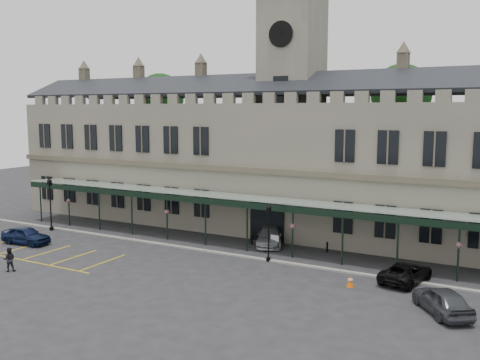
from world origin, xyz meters
The scene contains 19 objects.
ground centered at (0.00, 0.00, 0.00)m, with size 140.00×140.00×0.00m, color #252528.
station_building centered at (0.00, 15.91, 6.47)m, with size 60.00×10.36×17.30m.
clock_tower centered at (0.00, 16.00, 13.11)m, with size 5.60×5.60×24.80m.
canopy centered at (0.00, 7.46, 2.40)m, with size 50.00×4.10×4.30m.
kerb centered at (0.00, 5.50, 0.06)m, with size 60.00×0.40×0.12m, color gray.
parking_markings centered at (-14.00, -1.50, 0.00)m, with size 16.00×6.00×0.01m, color gold, non-canonical shape.
tree_behind_left centered at (-22.00, 25.00, 12.81)m, with size 6.00×6.00×16.00m.
tree_behind_mid centered at (8.00, 25.00, 12.81)m, with size 6.00×6.00×16.00m.
lamp_post_left centered at (-19.97, 4.89, 3.03)m, with size 0.48×0.48×5.11m.
lamp_post_mid centered at (2.79, 5.40, 2.66)m, with size 0.42×0.42×4.48m.
traffic_cone centered at (10.03, 2.65, 0.37)m, with size 0.47×0.47×0.75m.
sign_board centered at (1.85, 8.54, 0.62)m, with size 0.74×0.11×1.27m.
bollard_left centered at (-0.68, 9.34, 0.41)m, with size 0.15×0.15×0.83m, color black.
bollard_right centered at (5.83, 10.04, 0.42)m, with size 0.15×0.15×0.84m, color black.
car_left_a centered at (-17.76, 0.14, 0.76)m, with size 1.79×4.46×1.52m, color #0C1636.
car_taxi centered at (0.71, 10.00, 0.74)m, with size 2.06×5.07×1.47m, color #9C9EA3.
car_van centered at (13.00, 5.39, 0.67)m, with size 2.21×4.79×1.33m, color black.
car_right_a centered at (15.97, 0.68, 0.78)m, with size 1.84×4.58×1.56m, color #37393E.
person_b centered at (-12.30, -5.78, 0.87)m, with size 0.84×0.66×1.74m, color black.
Camera 1 is at (19.91, -30.24, 11.50)m, focal length 40.00 mm.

